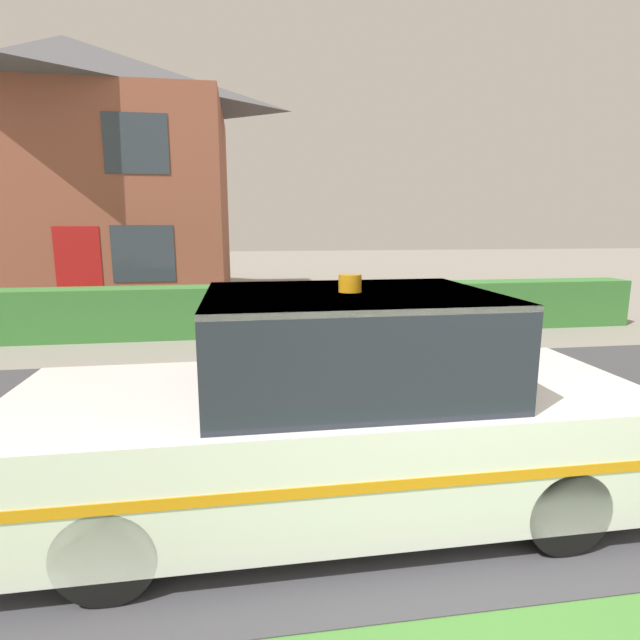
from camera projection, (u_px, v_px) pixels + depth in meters
The scene contains 4 objects.
road_strip at pixel (381, 422), 5.48m from camera, with size 28.00×5.49×0.01m, color #424247.
garden_hedge at pixel (276, 310), 9.85m from camera, with size 14.98×0.69×0.97m, color #3D7F38.
police_car at pixel (335, 412), 3.72m from camera, with size 4.60×1.75×1.78m.
house_left at pixel (74, 172), 13.50m from camera, with size 8.40×5.92×6.95m.
Camera 1 is at (-1.44, -1.23, 2.14)m, focal length 28.00 mm.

